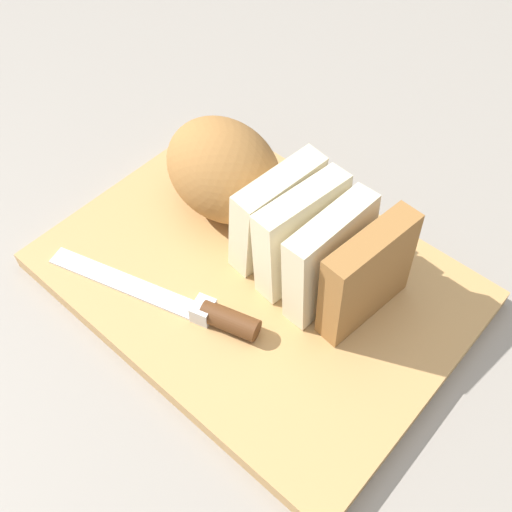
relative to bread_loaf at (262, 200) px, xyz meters
name	(u,v)px	position (x,y,z in m)	size (l,w,h in m)	color
ground_plane	(256,285)	(0.03, -0.05, -0.08)	(3.00, 3.00, 0.00)	gray
cutting_board	(256,279)	(0.03, -0.05, -0.07)	(0.43, 0.32, 0.02)	tan
bread_loaf	(262,200)	(0.00, 0.00, 0.00)	(0.31, 0.14, 0.11)	#996633
bread_knife	(201,310)	(0.02, -0.12, -0.05)	(0.24, 0.08, 0.02)	silver
crumb_near_knife	(243,241)	(-0.01, -0.02, -0.05)	(0.00, 0.00, 0.00)	#A8753D
crumb_near_loaf	(212,303)	(0.02, -0.11, -0.05)	(0.00, 0.00, 0.00)	#A8753D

